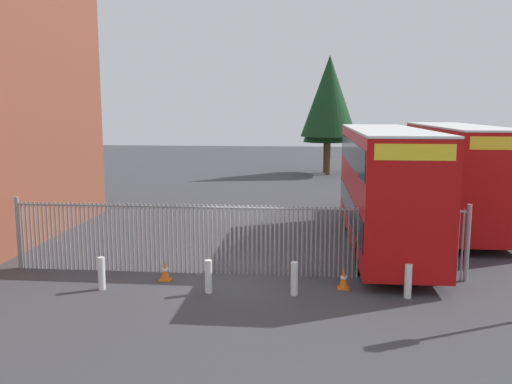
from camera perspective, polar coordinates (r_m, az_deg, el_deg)
The scene contains 12 objects.
ground_plane at distance 24.88m, azimuth 0.88°, elevation -3.15°, with size 100.00×100.00×0.00m, color #3D3D42.
palisade_fence at distance 16.89m, azimuth -2.30°, elevation -4.80°, with size 14.18×0.14×2.35m.
double_decker_bus_near_gate at distance 20.42m, azimuth 13.37°, elevation 0.88°, with size 2.54×10.81×4.42m.
double_decker_bus_behind_fence_left at distance 25.13m, azimuth 20.33°, elevation 2.02°, with size 2.54×10.81×4.42m.
bollard_near_left at distance 16.29m, azimuth -15.92°, elevation -8.23°, with size 0.20×0.20×0.95m, color silver.
bollard_center_front at distance 15.45m, azimuth -5.01°, elevation -8.85°, with size 0.20×0.20×0.95m, color silver.
bollard_near_right at distance 15.25m, azimuth 4.05°, elevation -9.08°, with size 0.20×0.20×0.95m, color silver.
bollard_far_right at distance 15.58m, azimuth 15.70°, elevation -9.00°, with size 0.20×0.20×0.95m, color silver.
traffic_cone_by_gate at distance 15.97m, azimuth 9.21°, elevation -9.03°, with size 0.34×0.34×0.59m.
traffic_cone_mid_forecourt at distance 16.74m, azimuth -9.52°, elevation -8.21°, with size 0.34×0.34×0.59m.
tree_tall_back at distance 42.59m, azimuth 7.71°, elevation 9.95°, with size 4.32×4.32×9.16m.
tree_short_side at distance 43.73m, azimuth 7.42°, elevation 8.59°, with size 3.61×3.61×7.65m.
Camera 1 is at (1.95, -16.26, 5.15)m, focal length 38.06 mm.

